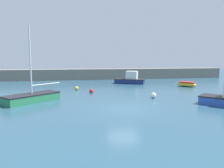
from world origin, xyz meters
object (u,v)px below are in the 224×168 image
Objects in this scene: mooring_buoy_white at (154,95)px; mooring_buoy_yellow at (77,88)px; mooring_buoy_red at (91,91)px; motorboat_grey_hull at (130,79)px; sailboat_tall_mast at (32,97)px; rowboat_with_red_cover at (187,84)px.

mooring_buoy_yellow is at bearing 136.50° from mooring_buoy_white.
mooring_buoy_white reaches higher than mooring_buoy_red.
sailboat_tall_mast reaches higher than motorboat_grey_hull.
mooring_buoy_red is 0.84× the size of mooring_buoy_white.
mooring_buoy_white is at bearing -37.26° from mooring_buoy_red.
mooring_buoy_white is (6.06, -4.61, 0.05)m from mooring_buoy_red.
rowboat_with_red_cover is 11.37m from mooring_buoy_white.
mooring_buoy_yellow is (-7.72, 7.33, -0.04)m from mooring_buoy_white.
sailboat_tall_mast is 8.40m from mooring_buoy_yellow.
rowboat_with_red_cover is at bearing 158.92° from sailboat_tall_mast.
mooring_buoy_yellow is at bearing 59.70° from motorboat_grey_hull.
sailboat_tall_mast is at bearing -113.95° from rowboat_with_red_cover.
mooring_buoy_white is 10.65m from mooring_buoy_yellow.
sailboat_tall_mast is 14.90× the size of mooring_buoy_red.
motorboat_grey_hull is at bearing 84.80° from mooring_buoy_white.
sailboat_tall_mast is 14.64× the size of mooring_buoy_yellow.
rowboat_with_red_cover is 15.93m from mooring_buoy_yellow.
mooring_buoy_yellow is (-15.92, -0.54, -0.15)m from rowboat_with_red_cover.
mooring_buoy_white is at bearing 137.37° from sailboat_tall_mast.
motorboat_grey_hull is 11.13× the size of mooring_buoy_red.
mooring_buoy_white is 1.17× the size of mooring_buoy_yellow.
rowboat_with_red_cover is 5.85× the size of mooring_buoy_red.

